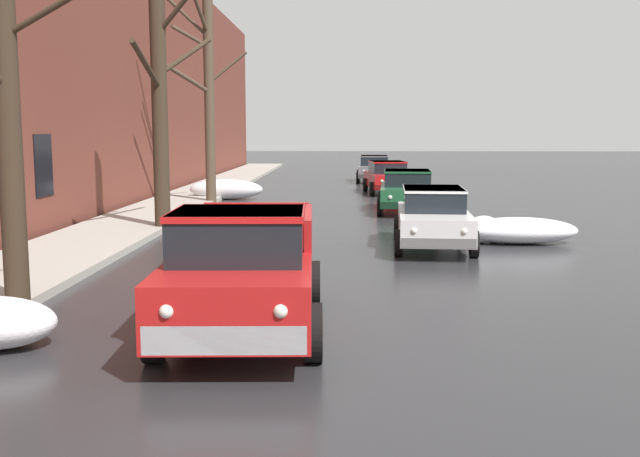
{
  "coord_description": "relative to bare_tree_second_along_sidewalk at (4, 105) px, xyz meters",
  "views": [
    {
      "loc": [
        -0.18,
        -0.77,
        2.77
      ],
      "look_at": [
        -0.56,
        11.35,
        1.16
      ],
      "focal_mm": 41.56,
      "sensor_mm": 36.0,
      "label": 1
    }
  ],
  "objects": [
    {
      "name": "bare_tree_far_down_block",
      "position": [
        -0.04,
        16.63,
        0.93
      ],
      "size": [
        2.93,
        2.29,
        8.05
      ],
      "color": "#4C3D2D",
      "rests_on": "ground"
    },
    {
      "name": "pickup_truck_red_approaching_near_lane",
      "position": [
        3.63,
        -0.95,
        -2.26
      ],
      "size": [
        2.28,
        4.93,
        1.76
      ],
      "color": "red",
      "rests_on": "ground"
    },
    {
      "name": "sedan_grey_queued_behind_truck",
      "position": [
        6.66,
        29.45,
        -2.39
      ],
      "size": [
        1.99,
        4.24,
        1.42
      ],
      "color": "slate",
      "rests_on": "ground"
    },
    {
      "name": "bare_tree_second_along_sidewalk",
      "position": [
        0.0,
        0.0,
        0.0
      ],
      "size": [
        3.5,
        1.9,
        6.1
      ],
      "color": "#382B1E",
      "rests_on": "ground"
    },
    {
      "name": "sedan_red_parked_far_down_block",
      "position": [
        6.95,
        21.99,
        -2.39
      ],
      "size": [
        2.14,
        4.25,
        1.42
      ],
      "color": "red",
      "rests_on": "ground"
    },
    {
      "name": "bare_tree_mid_block",
      "position": [
        0.05,
        9.2,
        0.32
      ],
      "size": [
        1.58,
        4.03,
        6.67
      ],
      "color": "#382B1E",
      "rests_on": "ground"
    },
    {
      "name": "snow_bank_near_corner_right",
      "position": [
        9.21,
        7.38,
        -2.82
      ],
      "size": [
        2.89,
        1.34,
        0.69
      ],
      "color": "white",
      "rests_on": "ground"
    },
    {
      "name": "snow_bank_mid_block_left",
      "position": [
        0.17,
        18.87,
        -2.76
      ],
      "size": [
        2.96,
        1.01,
        0.81
      ],
      "color": "white",
      "rests_on": "ground"
    },
    {
      "name": "left_sidewalk_slab",
      "position": [
        -1.2,
        7.9,
        -3.06
      ],
      "size": [
        2.66,
        80.0,
        0.16
      ],
      "primitive_type": "cube",
      "color": "#A8A399",
      "rests_on": "ground"
    },
    {
      "name": "sedan_white_parked_kerbside_close",
      "position": [
        7.13,
        6.63,
        -2.39
      ],
      "size": [
        2.01,
        4.3,
        1.42
      ],
      "color": "silver",
      "rests_on": "ground"
    },
    {
      "name": "brick_townhouse_facade",
      "position": [
        -3.03,
        7.9,
        1.94
      ],
      "size": [
        0.63,
        80.0,
        10.17
      ],
      "color": "brown",
      "rests_on": "ground"
    },
    {
      "name": "sedan_green_parked_kerbside_mid",
      "position": [
        7.18,
        14.52,
        -2.39
      ],
      "size": [
        2.19,
        4.3,
        1.42
      ],
      "color": "#1E5633",
      "rests_on": "ground"
    }
  ]
}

